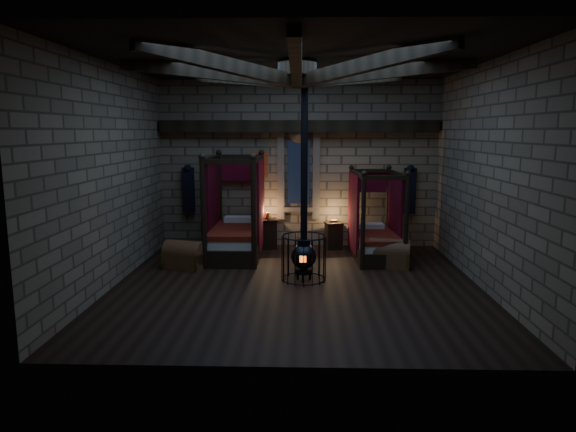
{
  "coord_description": "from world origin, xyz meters",
  "views": [
    {
      "loc": [
        0.12,
        -9.55,
        2.94
      ],
      "look_at": [
        -0.18,
        0.6,
        1.25
      ],
      "focal_mm": 32.0,
      "sensor_mm": 36.0,
      "label": 1
    }
  ],
  "objects_px": {
    "trunk_left": "(185,256)",
    "stove": "(304,252)",
    "bed_right": "(375,237)",
    "bed_left": "(236,232)",
    "trunk_right": "(389,254)"
  },
  "relations": [
    {
      "from": "bed_right",
      "to": "trunk_right",
      "type": "distance_m",
      "value": 0.84
    },
    {
      "from": "bed_left",
      "to": "trunk_right",
      "type": "height_order",
      "value": "bed_left"
    },
    {
      "from": "bed_left",
      "to": "stove",
      "type": "bearing_deg",
      "value": -51.42
    },
    {
      "from": "bed_left",
      "to": "trunk_right",
      "type": "relative_size",
      "value": 2.46
    },
    {
      "from": "bed_right",
      "to": "stove",
      "type": "bearing_deg",
      "value": -134.66
    },
    {
      "from": "bed_right",
      "to": "trunk_right",
      "type": "xyz_separation_m",
      "value": [
        0.21,
        -0.78,
        -0.22
      ]
    },
    {
      "from": "bed_left",
      "to": "stove",
      "type": "height_order",
      "value": "stove"
    },
    {
      "from": "bed_left",
      "to": "trunk_right",
      "type": "xyz_separation_m",
      "value": [
        3.47,
        -0.92,
        -0.3
      ]
    },
    {
      "from": "trunk_left",
      "to": "trunk_right",
      "type": "height_order",
      "value": "trunk_right"
    },
    {
      "from": "trunk_left",
      "to": "stove",
      "type": "distance_m",
      "value": 2.73
    },
    {
      "from": "trunk_left",
      "to": "trunk_right",
      "type": "xyz_separation_m",
      "value": [
        4.45,
        0.22,
        0.01
      ]
    },
    {
      "from": "stove",
      "to": "bed_left",
      "type": "bearing_deg",
      "value": 132.35
    },
    {
      "from": "bed_left",
      "to": "trunk_left",
      "type": "xyz_separation_m",
      "value": [
        -0.98,
        -1.13,
        -0.31
      ]
    },
    {
      "from": "trunk_left",
      "to": "bed_right",
      "type": "bearing_deg",
      "value": 28.25
    },
    {
      "from": "trunk_right",
      "to": "bed_left",
      "type": "bearing_deg",
      "value": 177.2
    }
  ]
}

